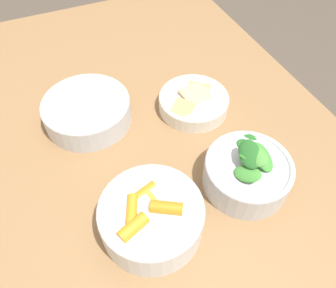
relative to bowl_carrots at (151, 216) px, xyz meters
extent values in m
plane|color=#4C4238|center=(0.13, 0.00, -0.76)|extent=(10.00, 10.00, 0.00)
cube|color=olive|center=(0.13, 0.00, -0.05)|extent=(1.26, 0.91, 0.03)
cube|color=brown|center=(0.70, -0.39, -0.41)|extent=(0.06, 0.06, 0.70)
cylinder|color=silver|center=(0.00, 0.00, -0.01)|extent=(0.16, 0.16, 0.06)
torus|color=silver|center=(0.00, 0.00, 0.02)|extent=(0.16, 0.16, 0.01)
cylinder|color=orange|center=(0.00, 0.00, 0.01)|extent=(0.04, 0.06, 0.02)
cylinder|color=orange|center=(0.03, 0.00, 0.01)|extent=(0.04, 0.05, 0.02)
cylinder|color=orange|center=(0.01, -0.01, 0.01)|extent=(0.05, 0.03, 0.02)
cylinder|color=orange|center=(0.03, -0.02, 0.01)|extent=(0.06, 0.03, 0.02)
cylinder|color=orange|center=(0.02, 0.01, 0.01)|extent=(0.05, 0.04, 0.02)
cylinder|color=orange|center=(-0.01, -0.02, 0.03)|extent=(0.04, 0.05, 0.02)
cylinder|color=orange|center=(-0.02, 0.03, 0.03)|extent=(0.04, 0.05, 0.02)
cylinder|color=orange|center=(0.01, 0.03, 0.02)|extent=(0.05, 0.03, 0.02)
cylinder|color=silver|center=(0.01, -0.18, -0.01)|extent=(0.15, 0.15, 0.06)
torus|color=silver|center=(0.01, -0.18, 0.02)|extent=(0.15, 0.15, 0.01)
ellipsoid|color=#235B23|center=(0.02, -0.18, 0.05)|extent=(0.06, 0.05, 0.03)
ellipsoid|color=#235B23|center=(0.04, -0.21, 0.01)|extent=(0.07, 0.07, 0.03)
ellipsoid|color=#3D8433|center=(-0.01, -0.17, 0.03)|extent=(0.06, 0.05, 0.03)
ellipsoid|color=#3D8433|center=(0.05, -0.15, 0.01)|extent=(0.04, 0.05, 0.02)
ellipsoid|color=#4C933D|center=(0.01, -0.19, 0.05)|extent=(0.05, 0.03, 0.03)
ellipsoid|color=#3D8433|center=(0.01, -0.21, 0.03)|extent=(0.07, 0.05, 0.04)
ellipsoid|color=#2D7028|center=(0.01, -0.18, 0.04)|extent=(0.04, 0.05, 0.03)
ellipsoid|color=#235B23|center=(0.06, -0.22, 0.01)|extent=(0.04, 0.03, 0.03)
cylinder|color=silver|center=(0.28, 0.03, -0.01)|extent=(0.18, 0.18, 0.05)
torus|color=silver|center=(0.28, 0.03, 0.01)|extent=(0.18, 0.18, 0.01)
cylinder|color=#936042|center=(0.28, 0.03, -0.02)|extent=(0.16, 0.16, 0.03)
ellipsoid|color=#A36B4C|center=(0.23, 0.09, 0.00)|extent=(0.01, 0.01, 0.01)
ellipsoid|color=#8E5B3D|center=(0.25, 0.00, 0.00)|extent=(0.01, 0.01, 0.01)
ellipsoid|color=#A36B4C|center=(0.33, 0.04, 0.00)|extent=(0.01, 0.01, 0.01)
ellipsoid|color=#AD7551|center=(0.28, -0.01, 0.00)|extent=(0.01, 0.01, 0.01)
ellipsoid|color=#AD7551|center=(0.20, 0.05, 0.00)|extent=(0.01, 0.01, 0.01)
ellipsoid|color=#8E5B3D|center=(0.32, 0.04, 0.00)|extent=(0.01, 0.01, 0.01)
ellipsoid|color=#8E5B3D|center=(0.25, 0.01, 0.00)|extent=(0.01, 0.01, 0.01)
ellipsoid|color=#AD7551|center=(0.23, 0.07, 0.00)|extent=(0.01, 0.01, 0.01)
ellipsoid|color=#A36B4C|center=(0.34, 0.00, 0.00)|extent=(0.01, 0.01, 0.01)
ellipsoid|color=#8E5B3D|center=(0.28, 0.08, 0.00)|extent=(0.01, 0.01, 0.01)
ellipsoid|color=#A36B4C|center=(0.33, 0.01, 0.00)|extent=(0.01, 0.01, 0.01)
ellipsoid|color=#8E5B3D|center=(0.20, 0.01, 0.00)|extent=(0.01, 0.01, 0.01)
ellipsoid|color=#A36B4C|center=(0.33, 0.03, 0.00)|extent=(0.01, 0.01, 0.01)
cylinder|color=#E0A88E|center=(0.22, 0.00, 0.01)|extent=(0.03, 0.03, 0.01)
cylinder|color=#E0A88E|center=(0.31, 0.03, 0.01)|extent=(0.03, 0.03, 0.01)
cylinder|color=silver|center=(0.22, -0.19, -0.02)|extent=(0.15, 0.15, 0.03)
torus|color=silver|center=(0.22, -0.19, 0.00)|extent=(0.15, 0.15, 0.01)
cube|color=tan|center=(0.24, -0.17, -0.01)|extent=(0.07, 0.08, 0.02)
cube|color=tan|center=(0.21, -0.18, -0.01)|extent=(0.06, 0.06, 0.01)
cube|color=tan|center=(0.24, -0.20, -0.01)|extent=(0.07, 0.07, 0.02)
cube|color=tan|center=(0.20, -0.15, 0.00)|extent=(0.06, 0.06, 0.02)
cube|color=tan|center=(0.23, -0.19, 0.00)|extent=(0.06, 0.07, 0.02)
camera|label=1|loc=(-0.23, 0.07, 0.47)|focal=35.00mm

